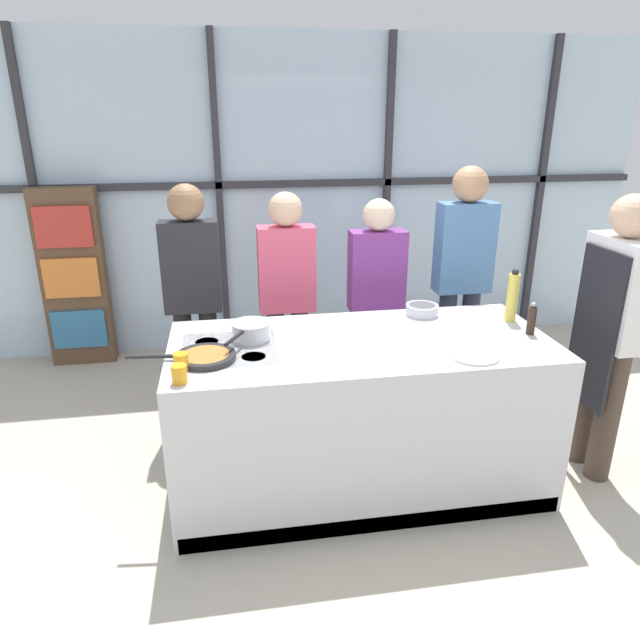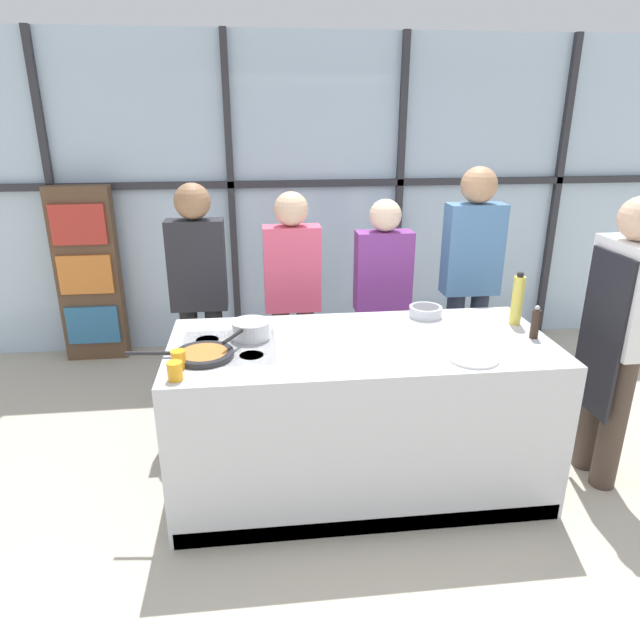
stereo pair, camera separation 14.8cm
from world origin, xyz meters
The scene contains 17 objects.
ground_plane centered at (0.00, 0.00, 0.00)m, with size 18.00×18.00×0.00m, color #BCB29E.
back_window_wall centered at (0.00, 2.34, 1.40)m, with size 6.40×0.10×2.80m.
bookshelf centered at (-2.06, 2.15, 0.79)m, with size 0.54×0.19×1.57m.
demo_island centered at (0.00, 0.00, 0.47)m, with size 2.16×0.96×0.94m.
chef centered at (1.48, -0.10, 0.99)m, with size 0.24×0.46×1.74m.
spectator_far_left centered at (-0.97, 0.91, 1.01)m, with size 0.39×0.24×1.72m.
spectator_center_left centered at (-0.32, 0.91, 0.96)m, with size 0.39×0.23×1.66m.
spectator_center_right centered at (0.32, 0.91, 0.91)m, with size 0.40×0.22×1.60m.
spectator_far_right centered at (0.97, 0.91, 1.05)m, with size 0.41×0.25×1.81m.
frying_pan centered at (-0.88, -0.12, 0.96)m, with size 0.57×0.32×0.03m.
saucepan centered at (-0.62, 0.12, 0.99)m, with size 0.26×0.38×0.10m.
white_plate centered at (0.54, -0.31, 0.95)m, with size 0.26×0.26×0.01m, color white.
mixing_bowl centered at (0.48, 0.36, 0.98)m, with size 0.21×0.21×0.07m.
oil_bottle centered at (0.98, 0.17, 1.09)m, with size 0.07×0.07×0.32m.
pepper_grinder centered at (0.99, -0.06, 1.03)m, with size 0.05×0.05×0.20m.
juice_glass_near centered at (-0.98, -0.38, 0.99)m, with size 0.08×0.08×0.09m, color orange.
juice_glass_far centered at (-0.98, -0.24, 0.99)m, with size 0.08×0.08×0.09m, color orange.
Camera 2 is at (-0.57, -2.93, 2.17)m, focal length 32.00 mm.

